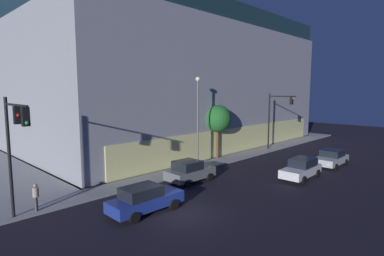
{
  "coord_description": "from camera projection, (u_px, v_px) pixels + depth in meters",
  "views": [
    {
      "loc": [
        -12.13,
        -12.87,
        7.33
      ],
      "look_at": [
        5.57,
        4.47,
        4.36
      ],
      "focal_mm": 28.73,
      "sensor_mm": 36.0,
      "label": 1
    }
  ],
  "objects": [
    {
      "name": "traffic_light_far_corner",
      "position": [
        276.0,
        113.0,
        37.46
      ],
      "size": [
        0.47,
        3.65,
        6.96
      ],
      "color": "black",
      "rests_on": "sidewalk_corner"
    },
    {
      "name": "car_white",
      "position": [
        301.0,
        168.0,
        25.82
      ],
      "size": [
        4.59,
        2.04,
        1.71
      ],
      "color": "silver",
      "rests_on": "ground"
    },
    {
      "name": "sidewalk_tree",
      "position": [
        218.0,
        119.0,
        32.84
      ],
      "size": [
        2.9,
        2.9,
        5.72
      ],
      "color": "brown",
      "rests_on": "sidewalk_corner"
    },
    {
      "name": "ground_plane",
      "position": [
        180.0,
        214.0,
        18.42
      ],
      "size": [
        120.0,
        120.0,
        0.0
      ],
      "primitive_type": "plane",
      "color": "black"
    },
    {
      "name": "car_grey",
      "position": [
        189.0,
        171.0,
        24.97
      ],
      "size": [
        4.11,
        2.29,
        1.75
      ],
      "color": "slate",
      "rests_on": "ground"
    },
    {
      "name": "street_lamp_sidewalk",
      "position": [
        198.0,
        111.0,
        28.81
      ],
      "size": [
        0.44,
        0.44,
        8.52
      ],
      "color": "slate",
      "rests_on": "sidewalk_corner"
    },
    {
      "name": "sidewalk_corner",
      "position": [
        6.0,
        143.0,
        43.33
      ],
      "size": [
        80.0,
        60.0,
        0.15
      ],
      "primitive_type": "cube",
      "color": "gray",
      "rests_on": "ground"
    },
    {
      "name": "pedestrian_waiting",
      "position": [
        36.0,
        195.0,
        18.43
      ],
      "size": [
        0.36,
        0.36,
        1.69
      ],
      "color": "#4C473D",
      "rests_on": "sidewalk_corner"
    },
    {
      "name": "car_blue",
      "position": [
        145.0,
        199.0,
        18.58
      ],
      "size": [
        4.75,
        2.09,
        1.69
      ],
      "color": "navy",
      "rests_on": "ground"
    },
    {
      "name": "modern_building",
      "position": [
        164.0,
        82.0,
        44.78
      ],
      "size": [
        39.29,
        27.04,
        17.48
      ],
      "color": "#4C4C51",
      "rests_on": "ground"
    },
    {
      "name": "traffic_light_near_corner",
      "position": [
        15.0,
        136.0,
        16.09
      ],
      "size": [
        0.37,
        3.96,
        6.88
      ],
      "color": "black",
      "rests_on": "sidewalk_corner"
    },
    {
      "name": "car_silver",
      "position": [
        331.0,
        158.0,
        30.28
      ],
      "size": [
        4.5,
        2.23,
        1.58
      ],
      "color": "#B7BABF",
      "rests_on": "ground"
    }
  ]
}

